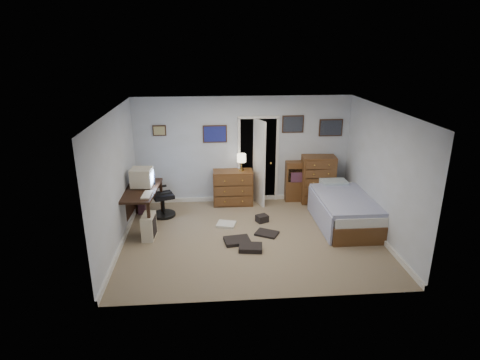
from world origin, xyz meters
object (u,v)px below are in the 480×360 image
object	(u,v)px
computer_desk	(136,198)
office_chair	(160,199)
tall_dresser	(318,179)
bed	(343,209)
low_dresser	(233,187)

from	to	relation	value
computer_desk	office_chair	bearing A→B (deg)	52.19
tall_dresser	bed	xyz separation A→B (m)	(0.23, -1.23, -0.24)
computer_desk	bed	world-z (taller)	computer_desk
bed	office_chair	bearing A→B (deg)	170.49
office_chair	bed	distance (m)	3.92
low_dresser	bed	xyz separation A→B (m)	(2.24, -1.26, -0.09)
office_chair	tall_dresser	size ratio (longest dim) A/B	0.92
low_dresser	bed	size ratio (longest dim) A/B	0.44
tall_dresser	office_chair	bearing A→B (deg)	-167.16
office_chair	computer_desk	bearing A→B (deg)	-151.67
tall_dresser	computer_desk	bearing A→B (deg)	-161.71
computer_desk	bed	size ratio (longest dim) A/B	0.70
office_chair	bed	size ratio (longest dim) A/B	0.50
office_chair	tall_dresser	world-z (taller)	tall_dresser
low_dresser	computer_desk	bearing A→B (deg)	-150.89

